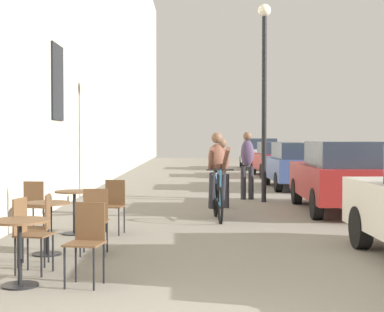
% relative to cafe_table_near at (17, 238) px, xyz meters
% --- Properties ---
extents(cafe_table_near, '(0.64, 0.64, 0.72)m').
position_rel_cafe_table_near_xyz_m(cafe_table_near, '(0.00, 0.00, 0.00)').
color(cafe_table_near, black).
rests_on(cafe_table_near, ground_plane).
extents(cafe_chair_near_toward_street, '(0.44, 0.44, 0.89)m').
position_rel_cafe_table_near_xyz_m(cafe_chair_near_toward_street, '(0.71, 0.07, -0.00)').
color(cafe_chair_near_toward_street, black).
rests_on(cafe_chair_near_toward_street, ground_plane).
extents(cafe_chair_near_toward_wall, '(0.44, 0.44, 0.89)m').
position_rel_cafe_table_near_xyz_m(cafe_chair_near_toward_wall, '(-0.07, 0.62, -0.00)').
color(cafe_chair_near_toward_wall, black).
rests_on(cafe_chair_near_toward_wall, ground_plane).
extents(cafe_table_mid, '(0.64, 0.64, 0.72)m').
position_rel_cafe_table_near_xyz_m(cafe_table_mid, '(-0.13, 1.78, 0.00)').
color(cafe_table_mid, black).
rests_on(cafe_table_mid, ground_plane).
extents(cafe_chair_mid_toward_street, '(0.41, 0.41, 0.89)m').
position_rel_cafe_table_near_xyz_m(cafe_chair_mid_toward_street, '(-0.06, 1.09, -0.00)').
color(cafe_chair_mid_toward_street, black).
rests_on(cafe_chair_mid_toward_street, ground_plane).
extents(cafe_chair_mid_toward_wall, '(0.39, 0.39, 0.89)m').
position_rel_cafe_table_near_xyz_m(cafe_chair_mid_toward_wall, '(0.51, 1.86, -0.00)').
color(cafe_chair_mid_toward_wall, black).
rests_on(cafe_chair_mid_toward_wall, ground_plane).
extents(cafe_table_far, '(0.64, 0.64, 0.72)m').
position_rel_cafe_table_near_xyz_m(cafe_table_far, '(-0.10, 3.57, 0.00)').
color(cafe_table_far, black).
rests_on(cafe_table_far, ground_plane).
extents(cafe_chair_far_toward_street, '(0.44, 0.44, 0.89)m').
position_rel_cafe_table_near_xyz_m(cafe_chair_far_toward_street, '(-0.71, 3.49, -0.00)').
color(cafe_chair_far_toward_street, black).
rests_on(cafe_chair_far_toward_street, ground_plane).
extents(cafe_chair_far_toward_wall, '(0.44, 0.44, 0.89)m').
position_rel_cafe_table_near_xyz_m(cafe_chair_far_toward_wall, '(0.54, 3.64, -0.00)').
color(cafe_chair_far_toward_wall, black).
rests_on(cafe_chair_far_toward_wall, ground_plane).
extents(cyclist_on_bicycle, '(0.52, 1.76, 1.74)m').
position_rel_cafe_table_near_xyz_m(cyclist_on_bicycle, '(2.36, 5.49, 0.29)').
color(cyclist_on_bicycle, black).
rests_on(cyclist_on_bicycle, ground_plane).
extents(pedestrian_near, '(0.35, 0.26, 1.59)m').
position_rel_cafe_table_near_xyz_m(pedestrian_near, '(2.54, 7.39, 0.37)').
color(pedestrian_near, '#26262D').
rests_on(pedestrian_near, ground_plane).
extents(pedestrian_mid, '(0.36, 0.26, 1.75)m').
position_rel_cafe_table_near_xyz_m(pedestrian_mid, '(3.29, 9.29, 0.47)').
color(pedestrian_mid, '#26262D').
rests_on(pedestrian_mid, ground_plane).
extents(street_lamp, '(0.32, 0.32, 4.90)m').
position_rel_cafe_table_near_xyz_m(street_lamp, '(3.64, 8.63, 2.59)').
color(street_lamp, black).
rests_on(street_lamp, ground_plane).
extents(parked_car_second, '(1.92, 4.33, 1.52)m').
position_rel_cafe_table_near_xyz_m(parked_car_second, '(5.14, 6.64, 0.27)').
color(parked_car_second, maroon).
rests_on(parked_car_second, ground_plane).
extents(parked_car_third, '(1.74, 4.08, 1.45)m').
position_rel_cafe_table_near_xyz_m(parked_car_third, '(5.16, 12.66, 0.23)').
color(parked_car_third, '#384C84').
rests_on(parked_car_third, ground_plane).
extents(parked_car_fourth, '(1.83, 4.07, 1.43)m').
position_rel_cafe_table_near_xyz_m(parked_car_fourth, '(5.35, 18.72, 0.22)').
color(parked_car_fourth, maroon).
rests_on(parked_car_fourth, ground_plane).
extents(parked_car_fifth, '(1.99, 4.45, 1.56)m').
position_rel_cafe_table_near_xyz_m(parked_car_fifth, '(5.30, 24.77, 0.29)').
color(parked_car_fifth, '#B7B7BC').
rests_on(parked_car_fifth, ground_plane).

